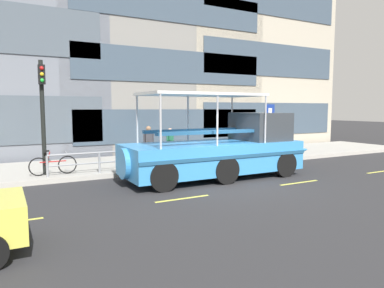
% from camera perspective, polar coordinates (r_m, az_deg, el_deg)
% --- Properties ---
extents(ground_plane, '(120.00, 120.00, 0.00)m').
position_cam_1_polar(ground_plane, '(12.84, 5.88, -6.45)').
color(ground_plane, '#2B2B2D').
extents(sidewalk, '(32.00, 4.80, 0.18)m').
position_cam_1_polar(sidewalk, '(17.65, -4.42, -2.77)').
color(sidewalk, '#A8A59E').
rests_on(sidewalk, ground_plane).
extents(curb_edge, '(32.00, 0.18, 0.18)m').
position_cam_1_polar(curb_edge, '(15.44, -0.64, -3.99)').
color(curb_edge, '#B2ADA3').
rests_on(curb_edge, ground_plane).
extents(lane_centreline, '(25.80, 0.12, 0.01)m').
position_cam_1_polar(lane_centreline, '(11.97, 8.86, -7.37)').
color(lane_centreline, '#DBD64C').
rests_on(lane_centreline, ground_plane).
extents(curb_guardrail, '(11.60, 0.09, 0.84)m').
position_cam_1_polar(curb_guardrail, '(15.66, -1.06, -1.42)').
color(curb_guardrail, gray).
rests_on(curb_guardrail, sidewalk).
extents(traffic_light_pole, '(0.24, 0.46, 4.34)m').
position_cam_1_polar(traffic_light_pole, '(14.43, -23.11, 5.67)').
color(traffic_light_pole, black).
rests_on(traffic_light_pole, sidewalk).
extents(parking_sign, '(0.60, 0.12, 2.75)m').
position_cam_1_polar(parking_sign, '(18.90, 12.46, 3.64)').
color(parking_sign, '#4C4F54').
rests_on(parking_sign, sidewalk).
extents(leaned_bicycle, '(1.74, 0.46, 0.96)m').
position_cam_1_polar(leaned_bicycle, '(14.46, -21.63, -3.20)').
color(leaned_bicycle, black).
rests_on(leaned_bicycle, sidewalk).
extents(duck_tour_boat, '(8.79, 2.60, 3.29)m').
position_cam_1_polar(duck_tour_boat, '(13.96, 5.27, -0.95)').
color(duck_tour_boat, '#388CD1').
rests_on(duck_tour_boat, ground_plane).
extents(pedestrian_near_bow, '(0.27, 0.45, 1.63)m').
position_cam_1_polar(pedestrian_near_bow, '(18.35, 8.91, 0.88)').
color(pedestrian_near_bow, '#47423D').
rests_on(pedestrian_near_bow, sidewalk).
extents(pedestrian_mid_left, '(0.44, 0.28, 1.61)m').
position_cam_1_polar(pedestrian_mid_left, '(16.52, -3.58, 0.36)').
color(pedestrian_mid_left, black).
rests_on(pedestrian_mid_left, sidewalk).
extents(pedestrian_mid_right, '(0.50, 0.24, 1.73)m').
position_cam_1_polar(pedestrian_mid_right, '(16.35, -7.06, 0.52)').
color(pedestrian_mid_right, '#1E2338').
rests_on(pedestrian_mid_right, sidewalk).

